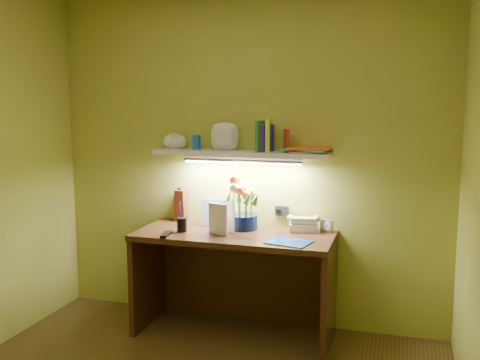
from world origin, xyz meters
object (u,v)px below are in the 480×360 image
object	(u,v)px
desk	(234,284)
telephone	(303,223)
flower_bouquet	(243,204)
whisky_bottle	(179,204)
desk_clock	(327,226)

from	to	relation	value
desk	telephone	xyz separation A→B (m)	(0.46, 0.19, 0.43)
flower_bouquet	whisky_bottle	bearing A→B (deg)	167.93
telephone	desk_clock	distance (m)	0.17
desk	flower_bouquet	bearing A→B (deg)	79.42
desk	desk_clock	bearing A→B (deg)	20.28
desk	whisky_bottle	xyz separation A→B (m)	(-0.53, 0.26, 0.50)
desk	telephone	distance (m)	0.66
desk_clock	whisky_bottle	bearing A→B (deg)	-160.73
telephone	whisky_bottle	bearing A→B (deg)	165.82
flower_bouquet	whisky_bottle	size ratio (longest dim) A/B	1.44
whisky_bottle	telephone	bearing A→B (deg)	-3.69
desk	telephone	bearing A→B (deg)	22.55
telephone	desk	bearing A→B (deg)	-167.94
desk_clock	whisky_bottle	size ratio (longest dim) A/B	0.33
desk	desk_clock	xyz separation A→B (m)	(0.62, 0.23, 0.42)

